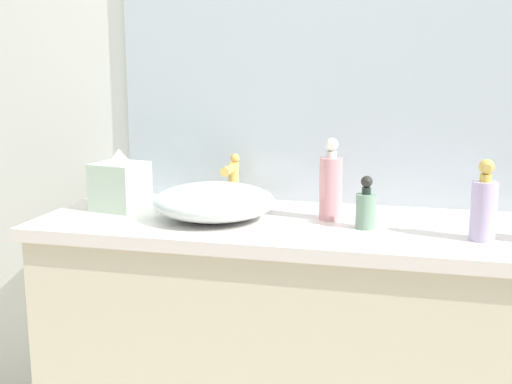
{
  "coord_description": "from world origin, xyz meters",
  "views": [
    {
      "loc": [
        0.26,
        -1.28,
        1.28
      ],
      "look_at": [
        -0.16,
        0.4,
        0.93
      ],
      "focal_mm": 45.28,
      "sensor_mm": 36.0,
      "label": 1
    }
  ],
  "objects_px": {
    "tissue_box": "(120,184)",
    "spray_can": "(331,185)",
    "soap_dispenser": "(366,207)",
    "lotion_bottle": "(484,207)",
    "sink_basin": "(214,201)"
  },
  "relations": [
    {
      "from": "tissue_box",
      "to": "spray_can",
      "type": "bearing_deg",
      "value": 1.97
    },
    {
      "from": "soap_dispenser",
      "to": "tissue_box",
      "type": "bearing_deg",
      "value": 175.67
    },
    {
      "from": "sink_basin",
      "to": "spray_can",
      "type": "xyz_separation_m",
      "value": [
        0.32,
        0.07,
        0.05
      ]
    },
    {
      "from": "sink_basin",
      "to": "soap_dispenser",
      "type": "xyz_separation_m",
      "value": [
        0.42,
        -0.01,
        0.01
      ]
    },
    {
      "from": "sink_basin",
      "to": "tissue_box",
      "type": "relative_size",
      "value": 1.9
    },
    {
      "from": "soap_dispenser",
      "to": "spray_can",
      "type": "distance_m",
      "value": 0.13
    },
    {
      "from": "soap_dispenser",
      "to": "lotion_bottle",
      "type": "relative_size",
      "value": 0.7
    },
    {
      "from": "lotion_bottle",
      "to": "tissue_box",
      "type": "height_order",
      "value": "lotion_bottle"
    },
    {
      "from": "soap_dispenser",
      "to": "lotion_bottle",
      "type": "bearing_deg",
      "value": -9.54
    },
    {
      "from": "tissue_box",
      "to": "soap_dispenser",
      "type": "bearing_deg",
      "value": -4.33
    },
    {
      "from": "sink_basin",
      "to": "tissue_box",
      "type": "height_order",
      "value": "tissue_box"
    },
    {
      "from": "soap_dispenser",
      "to": "spray_can",
      "type": "xyz_separation_m",
      "value": [
        -0.1,
        0.08,
        0.04
      ]
    },
    {
      "from": "sink_basin",
      "to": "soap_dispenser",
      "type": "relative_size",
      "value": 2.44
    },
    {
      "from": "sink_basin",
      "to": "lotion_bottle",
      "type": "height_order",
      "value": "lotion_bottle"
    },
    {
      "from": "sink_basin",
      "to": "lotion_bottle",
      "type": "distance_m",
      "value": 0.71
    }
  ]
}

